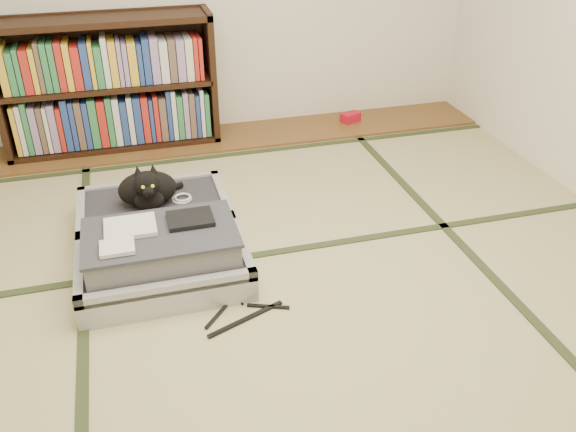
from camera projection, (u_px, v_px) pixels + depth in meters
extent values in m
plane|color=#CABC87|center=(297.00, 297.00, 2.96)|extent=(4.50, 4.50, 0.00)
cube|color=brown|center=(223.00, 138.00, 4.61)|extent=(4.00, 0.50, 0.02)
cube|color=red|center=(350.00, 117.00, 4.85)|extent=(0.17, 0.14, 0.07)
cube|color=#2D381E|center=(83.00, 333.00, 2.73)|extent=(0.05, 4.50, 0.01)
cube|color=#2D381E|center=(480.00, 264.00, 3.19)|extent=(0.05, 4.50, 0.01)
cube|color=#2D381E|center=(277.00, 252.00, 3.29)|extent=(4.00, 0.05, 0.01)
cube|color=#2D381E|center=(231.00, 154.00, 4.37)|extent=(4.00, 0.05, 0.01)
cube|color=black|center=(211.00, 76.00, 4.42)|extent=(0.04, 0.34, 0.95)
cube|color=black|center=(118.00, 143.00, 4.48)|extent=(1.48, 0.34, 0.04)
cube|color=black|center=(99.00, 20.00, 4.03)|extent=(1.48, 0.34, 0.04)
cube|color=black|center=(109.00, 85.00, 4.26)|extent=(1.42, 0.34, 0.03)
cube|color=black|center=(108.00, 78.00, 4.39)|extent=(1.48, 0.02, 0.95)
cube|color=gray|center=(113.00, 116.00, 4.35)|extent=(1.33, 0.24, 0.40)
cube|color=gray|center=(105.00, 59.00, 4.14)|extent=(1.33, 0.24, 0.36)
cube|color=#AFAFB4|center=(165.00, 271.00, 3.02)|extent=(0.83, 0.55, 0.14)
cube|color=#302F36|center=(164.00, 264.00, 3.00)|extent=(0.74, 0.47, 0.11)
cube|color=#AFAFB4|center=(168.00, 288.00, 2.77)|extent=(0.83, 0.04, 0.06)
cube|color=#AFAFB4|center=(158.00, 231.00, 3.20)|extent=(0.83, 0.04, 0.06)
cube|color=#AFAFB4|center=(79.00, 270.00, 2.89)|extent=(0.04, 0.55, 0.06)
cube|color=#AFAFB4|center=(242.00, 246.00, 3.08)|extent=(0.04, 0.55, 0.06)
cube|color=#AFAFB4|center=(155.00, 216.00, 3.48)|extent=(0.83, 0.55, 0.14)
cube|color=#302F36|center=(154.00, 210.00, 3.46)|extent=(0.74, 0.47, 0.11)
cube|color=#AFAFB4|center=(157.00, 227.00, 3.23)|extent=(0.83, 0.04, 0.06)
cube|color=#AFAFB4|center=(150.00, 184.00, 3.66)|extent=(0.83, 0.04, 0.06)
cube|color=#AFAFB4|center=(81.00, 214.00, 3.35)|extent=(0.04, 0.55, 0.06)
cube|color=#AFAFB4|center=(222.00, 195.00, 3.54)|extent=(0.04, 0.55, 0.06)
cylinder|color=black|center=(158.00, 228.00, 3.21)|extent=(0.75, 0.03, 0.03)
cube|color=gray|center=(162.00, 247.00, 2.95)|extent=(0.71, 0.43, 0.14)
cube|color=#35363D|center=(160.00, 233.00, 2.91)|extent=(0.73, 0.45, 0.02)
cube|color=silver|center=(130.00, 227.00, 2.92)|extent=(0.24, 0.20, 0.02)
cube|color=black|center=(190.00, 219.00, 2.98)|extent=(0.22, 0.18, 0.02)
cube|color=silver|center=(117.00, 247.00, 2.76)|extent=(0.16, 0.13, 0.02)
cube|color=white|center=(116.00, 311.00, 2.74)|extent=(0.07, 0.01, 0.05)
cube|color=white|center=(146.00, 308.00, 2.78)|extent=(0.06, 0.01, 0.04)
cube|color=orange|center=(230.00, 292.00, 2.86)|extent=(0.06, 0.01, 0.04)
cube|color=#197F33|center=(213.00, 291.00, 2.83)|extent=(0.04, 0.01, 0.03)
ellipsoid|color=black|center=(148.00, 189.00, 3.37)|extent=(0.32, 0.21, 0.20)
ellipsoid|color=black|center=(149.00, 200.00, 3.31)|extent=(0.16, 0.12, 0.12)
ellipsoid|color=black|center=(147.00, 183.00, 3.22)|extent=(0.14, 0.13, 0.13)
sphere|color=black|center=(148.00, 191.00, 3.18)|extent=(0.06, 0.06, 0.06)
cone|color=black|center=(138.00, 171.00, 3.19)|extent=(0.05, 0.06, 0.06)
cone|color=black|center=(153.00, 169.00, 3.21)|extent=(0.05, 0.06, 0.06)
sphere|color=#A5BF33|center=(143.00, 187.00, 3.16)|extent=(0.02, 0.02, 0.02)
sphere|color=#A5BF33|center=(153.00, 186.00, 3.17)|extent=(0.02, 0.02, 0.02)
cylinder|color=black|center=(167.00, 190.00, 3.52)|extent=(0.20, 0.12, 0.04)
torus|color=white|center=(182.00, 199.00, 3.46)|extent=(0.12, 0.12, 0.02)
torus|color=white|center=(183.00, 197.00, 3.45)|extent=(0.10, 0.10, 0.01)
cube|color=black|center=(246.00, 319.00, 2.80)|extent=(0.38, 0.17, 0.01)
cube|color=black|center=(217.00, 315.00, 2.83)|extent=(0.14, 0.16, 0.01)
cube|color=black|center=(268.00, 306.00, 2.88)|extent=(0.19, 0.09, 0.01)
cylinder|color=black|center=(240.00, 300.00, 2.92)|extent=(0.03, 0.07, 0.01)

